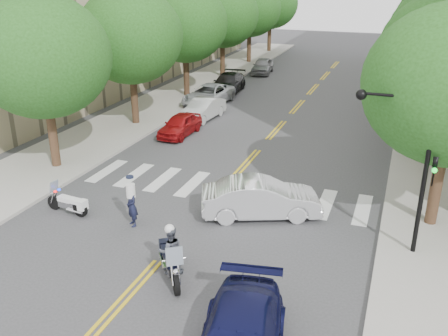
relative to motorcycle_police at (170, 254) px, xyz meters
The scene contains 24 objects.
ground 1.38m from the motorcycle_police, 140.97° to the left, with size 140.00×140.00×0.00m, color #38383A.
sidewalk_left 24.93m from the motorcycle_police, 114.50° to the left, with size 5.00×60.00×0.15m, color #9E9991.
sidewalk_right 24.29m from the motorcycle_police, 69.08° to the left, with size 5.00×60.00×0.15m, color #9E9991.
tree_l_0 12.62m from the motorcycle_police, 145.28° to the left, with size 6.40×6.40×8.45m.
tree_l_1 18.17m from the motorcycle_police, 123.28° to the left, with size 6.40×6.40×8.45m.
tree_l_2 25.08m from the motorcycle_police, 113.01° to the left, with size 6.40×6.40×8.45m.
tree_l_3 32.49m from the motorcycle_police, 107.43° to the left, with size 6.40×6.40×8.45m.
tree_l_4 40.13m from the motorcycle_police, 103.98° to the left, with size 6.40×6.40×8.45m.
tree_l_5 47.89m from the motorcycle_police, 101.66° to the left, with size 6.40×6.40×8.45m.
tree_r_1 17.34m from the motorcycle_police, 61.49° to the left, with size 6.40×6.40×8.45m.
tree_r_2 24.49m from the motorcycle_police, 70.63° to the left, with size 6.40×6.40×8.45m.
tree_r_3 32.04m from the motorcycle_police, 75.44° to the left, with size 6.40×6.40×8.45m.
tree_r_4 39.76m from the motorcycle_police, 78.36° to the left, with size 6.40×6.40×8.45m.
tree_r_5 47.58m from the motorcycle_police, 80.31° to the left, with size 6.40×6.40×8.45m.
traffic_signal_pole 8.54m from the motorcycle_police, 31.19° to the left, with size 2.82×0.42×6.00m.
motorcycle_police is the anchor object (origin of this frame).
motorcycle_parked 6.44m from the motorcycle_police, 155.53° to the left, with size 2.04×0.61×1.32m.
officer_standing 3.98m from the motorcycle_police, 137.86° to the left, with size 0.61×0.40×1.69m, color black.
convertible 5.39m from the motorcycle_police, 73.76° to the left, with size 1.67×4.78×1.58m, color white.
parked_car_a 14.95m from the motorcycle_police, 113.80° to the left, with size 1.53×3.79×1.29m, color #A41114.
parked_car_b 18.28m from the motorcycle_police, 109.26° to the left, with size 1.47×4.21×1.39m, color silver.
parked_car_c 22.19m from the motorcycle_police, 108.74° to the left, with size 2.40×5.21×1.45m, color #B2B4BA.
parked_car_d 26.16m from the motorcycle_police, 105.82° to the left, with size 2.09×5.14×1.49m, color black.
parked_car_e 34.37m from the motorcycle_police, 101.23° to the left, with size 1.69×4.21×1.43m, color gray.
Camera 1 is at (7.22, -13.03, 9.38)m, focal length 40.00 mm.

